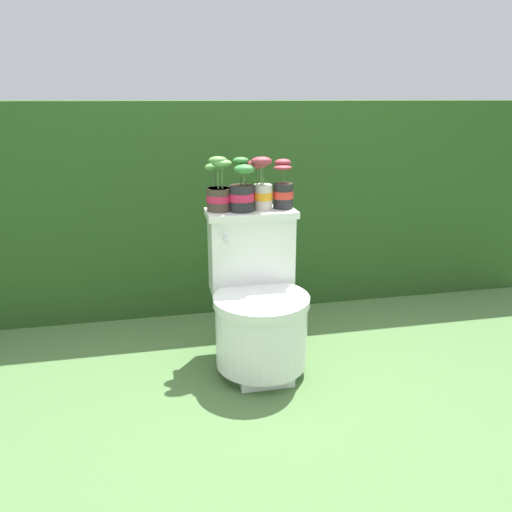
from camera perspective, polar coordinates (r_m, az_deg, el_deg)
ground_plane at (r=2.29m, az=-0.33°, el=-13.72°), size 12.00×12.00×0.00m
hedge_backdrop at (r=3.18m, az=-4.61°, el=6.65°), size 3.87×0.88×1.18m
toilet at (r=2.26m, az=0.22°, el=-5.63°), size 0.42×0.54×0.70m
potted_plant_left at (r=2.26m, az=-4.26°, el=7.46°), size 0.12×0.14×0.25m
potted_plant_midleft at (r=2.24m, az=-1.65°, el=7.43°), size 0.12×0.11×0.24m
potted_plant_middle at (r=2.27m, az=0.68°, el=8.17°), size 0.12×0.10×0.24m
potted_plant_midright at (r=2.31m, az=3.11°, el=7.54°), size 0.10×0.11×0.22m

